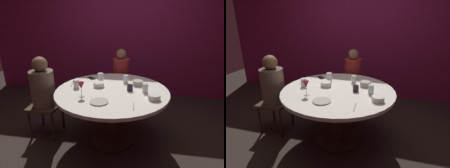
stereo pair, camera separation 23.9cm
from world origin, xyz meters
The scene contains 18 objects.
ground_plane centered at (0.00, 0.00, 0.00)m, with size 8.00×8.00×0.00m, color #2D231E.
back_wall centered at (0.00, 1.79, 1.30)m, with size 6.00×0.10×2.60m, color maroon.
dining_table centered at (0.00, 0.00, 0.62)m, with size 1.44×1.44×0.76m.
seated_diner_left centered at (-0.96, 0.00, 0.72)m, with size 0.40×0.40×1.15m.
seated_diner_back centered at (0.00, 0.97, 0.69)m, with size 0.40×0.40×1.12m.
candle_holder centered at (0.23, 0.01, 0.80)m, with size 0.07×0.07×0.10m.
wine_glass centered at (-0.32, -0.27, 0.89)m, with size 0.08×0.08×0.18m.
dinner_plate centered at (-0.08, -0.39, 0.76)m, with size 0.21×0.21×0.01m, color #B2ADA3.
cell_phone centered at (-0.39, 0.41, 0.76)m, with size 0.07×0.14×0.01m, color black.
bowl_serving_large centered at (0.32, 0.22, 0.79)m, with size 0.14×0.14×0.07m, color #B2ADA3.
bowl_salad_center centered at (0.52, -0.21, 0.79)m, with size 0.14×0.14×0.06m, color silver.
bowl_small_white centered at (-0.19, 0.09, 0.79)m, with size 0.14×0.14×0.06m, color silver.
cup_near_candle centered at (0.42, -0.02, 0.81)m, with size 0.07×0.07×0.11m, color silver.
cup_by_left_diner centered at (0.15, 0.30, 0.81)m, with size 0.07×0.07×0.11m, color silver.
cup_by_right_diner centered at (-0.47, 0.00, 0.81)m, with size 0.08×0.08×0.11m, color silver.
cup_center_front centered at (-0.22, 0.31, 0.82)m, with size 0.08×0.08×0.12m, color silver.
fork_near_plate centered at (-0.58, 0.12, 0.76)m, with size 0.02×0.18×0.01m, color #B7B7BC.
knife_near_plate centered at (0.30, -0.42, 0.76)m, with size 0.02×0.18×0.01m, color #B7B7BC.
Camera 2 is at (0.60, -2.17, 1.66)m, focal length 30.33 mm.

